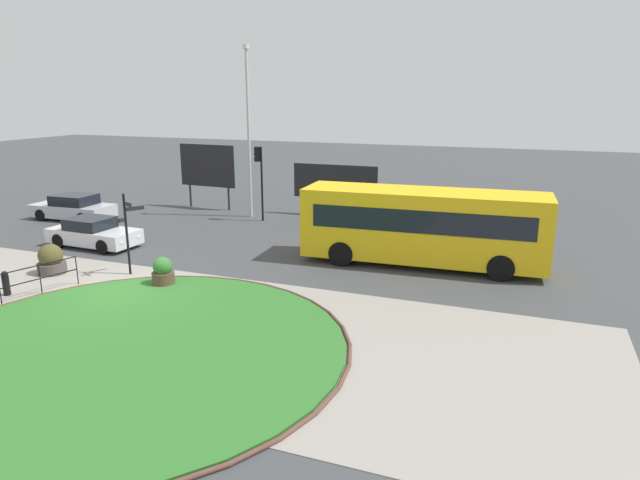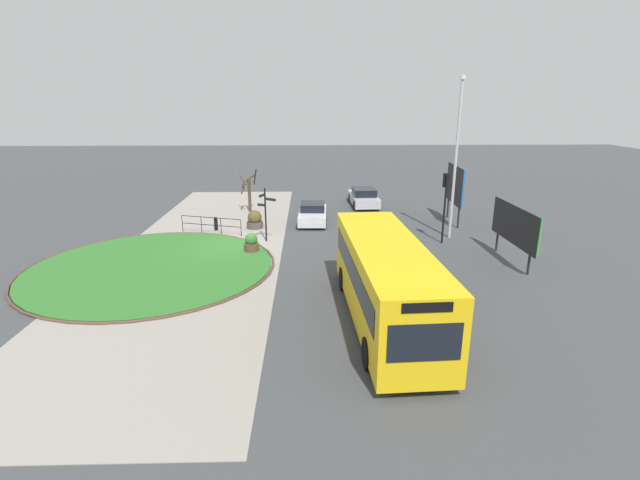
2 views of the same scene
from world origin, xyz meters
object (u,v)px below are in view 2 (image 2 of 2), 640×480
at_px(billboard_left, 455,186).
at_px(car_far_lane, 313,214).
at_px(lamppost_tall, 456,155).
at_px(street_tree_bare, 249,191).
at_px(signpost_directional, 265,211).
at_px(billboard_right, 515,226).
at_px(bollard_foreground, 216,224).
at_px(bus_yellow, 386,280).
at_px(car_near_lane, 364,197).
at_px(planter_near_signpost, 255,220).
at_px(planter_kerbside, 251,244).
at_px(traffic_light_near, 445,193).

bearing_deg(billboard_left, car_far_lane, -88.61).
distance_m(car_far_lane, lamppost_tall, 9.94).
xyz_separation_m(car_far_lane, billboard_left, (0.23, 9.38, 1.90)).
bearing_deg(street_tree_bare, signpost_directional, 13.99).
bearing_deg(signpost_directional, billboard_right, 73.46).
distance_m(bollard_foreground, lamppost_tall, 15.07).
bearing_deg(billboard_right, bus_yellow, -50.85).
height_order(bus_yellow, billboard_right, bus_yellow).
height_order(car_near_lane, billboard_left, billboard_left).
xyz_separation_m(lamppost_tall, planter_near_signpost, (-2.36, -11.88, -4.38)).
xyz_separation_m(signpost_directional, bollard_foreground, (-2.46, -3.38, -1.38)).
height_order(signpost_directional, car_far_lane, signpost_directional).
relative_size(billboard_right, planter_kerbside, 4.55).
xyz_separation_m(lamppost_tall, billboard_left, (-3.48, 1.23, -2.39)).
bearing_deg(billboard_right, street_tree_bare, -128.88).
distance_m(car_far_lane, street_tree_bare, 5.75).
bearing_deg(billboard_right, traffic_light_near, -143.46).
height_order(car_far_lane, planter_near_signpost, car_far_lane).
bearing_deg(planter_kerbside, lamppost_tall, 102.30).
bearing_deg(car_near_lane, street_tree_bare, 99.34).
bearing_deg(street_tree_bare, car_near_lane, 101.76).
relative_size(signpost_directional, planter_kerbside, 2.93).
bearing_deg(signpost_directional, planter_kerbside, -17.97).
bearing_deg(traffic_light_near, planter_near_signpost, 74.40).
bearing_deg(traffic_light_near, signpost_directional, 88.77).
bearing_deg(bollard_foreground, bus_yellow, 34.40).
height_order(car_far_lane, billboard_left, billboard_left).
height_order(bollard_foreground, traffic_light_near, traffic_light_near).
bearing_deg(planter_kerbside, bus_yellow, 35.69).
bearing_deg(traffic_light_near, street_tree_bare, 57.53).
xyz_separation_m(planter_kerbside, street_tree_bare, (-9.51, -1.25, 1.06)).
distance_m(car_near_lane, billboard_left, 7.77).
bearing_deg(street_tree_bare, lamppost_tall, 61.31).
distance_m(signpost_directional, billboard_left, 12.80).
xyz_separation_m(bollard_foreground, planter_near_signpost, (-0.46, 2.40, 0.07)).
height_order(signpost_directional, billboard_right, signpost_directional).
distance_m(signpost_directional, billboard_right, 13.30).
distance_m(signpost_directional, car_near_lane, 11.61).
distance_m(signpost_directional, planter_kerbside, 2.45).
relative_size(planter_near_signpost, planter_kerbside, 1.09).
relative_size(car_far_lane, billboard_right, 0.86).
relative_size(car_near_lane, car_far_lane, 1.08).
relative_size(traffic_light_near, billboard_right, 0.82).
xyz_separation_m(signpost_directional, traffic_light_near, (0.40, 10.14, 1.09)).
bearing_deg(street_tree_bare, bollard_foreground, -16.36).
xyz_separation_m(bus_yellow, car_near_lane, (-19.49, 1.52, -0.98)).
bearing_deg(car_near_lane, billboard_left, -137.16).
relative_size(billboard_left, billboard_right, 0.78).
relative_size(signpost_directional, traffic_light_near, 0.79).
height_order(car_near_lane, planter_kerbside, car_near_lane).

